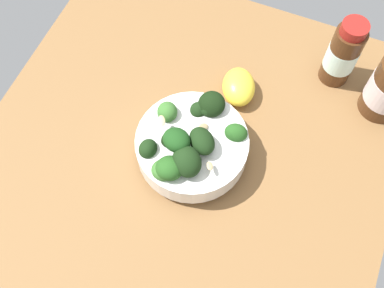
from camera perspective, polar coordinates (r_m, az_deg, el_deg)
The scene contains 4 objects.
ground_plane at distance 76.60cm, azimuth -0.36°, elevation -0.81°, with size 64.75×64.75×3.59cm, color brown.
bowl_of_broccoli at distance 70.61cm, azimuth -0.16°, elevation -0.11°, with size 17.01×18.30×9.81cm.
lemon_wedge at distance 78.41cm, azimuth 5.67°, elevation 6.90°, with size 7.19×5.39×4.05cm, color yellow.
bottle_short at distance 80.52cm, azimuth 17.79°, elevation 10.35°, with size 5.10×5.10×13.09cm.
Camera 1 is at (12.79, -29.99, 67.52)cm, focal length 44.02 mm.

